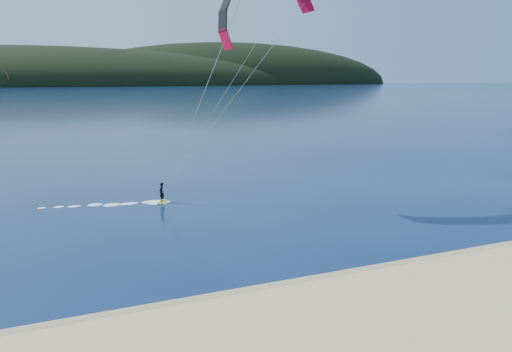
% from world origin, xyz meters
% --- Properties ---
extents(wet_sand, '(220.00, 2.50, 0.10)m').
position_xyz_m(wet_sand, '(0.00, 4.50, 0.05)').
color(wet_sand, '#978558').
rests_on(wet_sand, ground).
extents(headland, '(1200.00, 310.00, 140.00)m').
position_xyz_m(headland, '(0.63, 745.28, 0.00)').
color(headland, black).
rests_on(headland, ground).
extents(kitesurfer_near, '(23.23, 7.30, 18.44)m').
position_xyz_m(kitesurfer_near, '(8.50, 20.28, 14.41)').
color(kitesurfer_near, '#BEC517').
rests_on(kitesurfer_near, ground).
extents(kitesurfer_far, '(9.52, 4.44, 12.46)m').
position_xyz_m(kitesurfer_far, '(-32.72, 202.87, 10.71)').
color(kitesurfer_far, '#BEC517').
rests_on(kitesurfer_far, ground).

